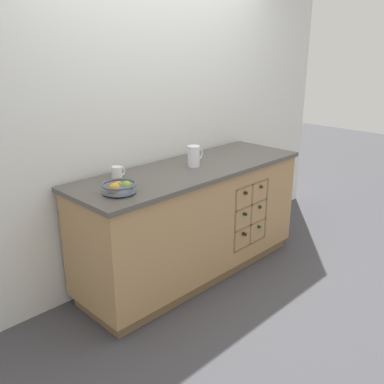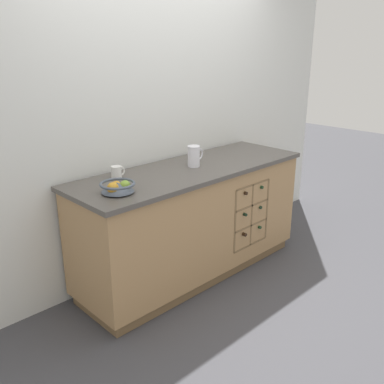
# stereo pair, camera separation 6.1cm
# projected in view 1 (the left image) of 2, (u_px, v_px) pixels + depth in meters

# --- Properties ---
(ground_plane) EXTENTS (14.00, 14.00, 0.00)m
(ground_plane) POSITION_uv_depth(u_px,v_px,m) (192.00, 272.00, 3.63)
(ground_plane) COLOR #424247
(back_wall) EXTENTS (4.40, 0.06, 2.55)m
(back_wall) POSITION_uv_depth(u_px,v_px,m) (159.00, 116.00, 3.46)
(back_wall) COLOR silver
(back_wall) RESTS_ON ground_plane
(kitchen_island) EXTENTS (2.02, 0.67, 0.92)m
(kitchen_island) POSITION_uv_depth(u_px,v_px,m) (193.00, 221.00, 3.48)
(kitchen_island) COLOR brown
(kitchen_island) RESTS_ON ground_plane
(fruit_bowl) EXTENTS (0.23, 0.23, 0.08)m
(fruit_bowl) POSITION_uv_depth(u_px,v_px,m) (119.00, 187.00, 2.74)
(fruit_bowl) COLOR #4C5666
(fruit_bowl) RESTS_ON kitchen_island
(white_pitcher) EXTENTS (0.15, 0.10, 0.17)m
(white_pitcher) POSITION_uv_depth(u_px,v_px,m) (194.00, 156.00, 3.33)
(white_pitcher) COLOR white
(white_pitcher) RESTS_ON kitchen_island
(ceramic_mug) EXTENTS (0.11, 0.07, 0.09)m
(ceramic_mug) POSITION_uv_depth(u_px,v_px,m) (117.00, 173.00, 3.04)
(ceramic_mug) COLOR white
(ceramic_mug) RESTS_ON kitchen_island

